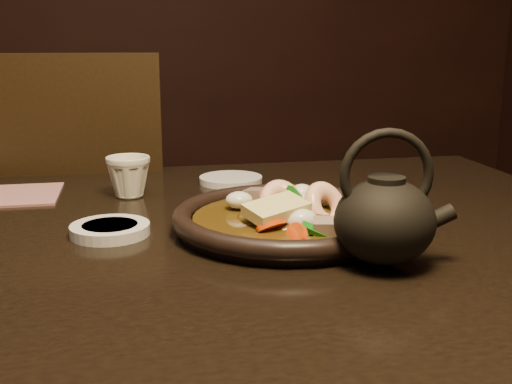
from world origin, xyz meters
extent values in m
cube|color=black|center=(0.00, 0.00, 0.73)|extent=(1.60, 0.90, 0.04)
cylinder|color=black|center=(0.72, 0.37, 0.35)|extent=(0.06, 0.06, 0.71)
cube|color=black|center=(-0.04, 0.64, 0.47)|extent=(0.48, 0.48, 0.04)
cylinder|color=black|center=(0.15, 0.81, 0.22)|extent=(0.04, 0.04, 0.45)
cylinder|color=black|center=(-0.22, 0.83, 0.22)|extent=(0.04, 0.04, 0.45)
cube|color=black|center=(-0.05, 0.43, 0.73)|extent=(0.44, 0.05, 0.48)
cylinder|color=black|center=(0.31, -0.01, 0.76)|extent=(0.28, 0.28, 0.01)
torus|color=black|center=(0.31, -0.01, 0.77)|extent=(0.30, 0.30, 0.03)
cylinder|color=#3A270A|center=(0.31, -0.01, 0.77)|extent=(0.25, 0.25, 0.01)
ellipsoid|color=#3A270A|center=(0.31, -0.01, 0.77)|extent=(0.14, 0.13, 0.04)
torus|color=#FFC6A1|center=(0.31, 0.04, 0.78)|extent=(0.06, 0.06, 0.06)
torus|color=#FFC6A1|center=(0.36, -0.02, 0.78)|extent=(0.07, 0.07, 0.06)
cube|color=gray|center=(0.30, -0.01, 0.78)|extent=(0.04, 0.04, 0.03)
cube|color=gray|center=(0.31, 0.00, 0.77)|extent=(0.04, 0.04, 0.03)
cube|color=gray|center=(0.38, -0.04, 0.78)|extent=(0.03, 0.03, 0.03)
cube|color=gray|center=(0.28, 0.07, 0.78)|extent=(0.04, 0.04, 0.03)
cube|color=gray|center=(0.30, -0.02, 0.77)|extent=(0.03, 0.04, 0.03)
cube|color=gray|center=(0.30, -0.01, 0.78)|extent=(0.04, 0.04, 0.03)
cube|color=gray|center=(0.33, -0.09, 0.78)|extent=(0.03, 0.04, 0.03)
cylinder|color=#DA3A06|center=(0.29, 0.01, 0.77)|extent=(0.04, 0.05, 0.04)
cylinder|color=#DA3A06|center=(0.28, -0.06, 0.77)|extent=(0.06, 0.06, 0.03)
cylinder|color=#DA3A06|center=(0.31, -0.02, 0.78)|extent=(0.06, 0.06, 0.03)
cylinder|color=#DA3A06|center=(0.30, -0.10, 0.78)|extent=(0.03, 0.05, 0.04)
cylinder|color=#DA3A06|center=(0.32, 0.05, 0.77)|extent=(0.06, 0.05, 0.04)
cube|color=#136012|center=(0.32, -0.10, 0.77)|extent=(0.04, 0.02, 0.03)
cube|color=#136012|center=(0.33, -0.07, 0.77)|extent=(0.03, 0.04, 0.01)
cube|color=#136012|center=(0.33, 0.03, 0.79)|extent=(0.03, 0.04, 0.03)
cube|color=#136012|center=(0.30, 0.00, 0.78)|extent=(0.03, 0.04, 0.02)
cube|color=#136012|center=(0.30, -0.02, 0.78)|extent=(0.04, 0.02, 0.02)
cube|color=#136012|center=(0.33, 0.03, 0.78)|extent=(0.05, 0.02, 0.02)
cube|color=#136012|center=(0.36, 0.05, 0.77)|extent=(0.04, 0.03, 0.02)
ellipsoid|color=silver|center=(0.31, -0.01, 0.78)|extent=(0.05, 0.03, 0.03)
ellipsoid|color=silver|center=(0.31, -0.06, 0.78)|extent=(0.04, 0.03, 0.03)
ellipsoid|color=silver|center=(0.25, 0.04, 0.78)|extent=(0.04, 0.03, 0.02)
ellipsoid|color=silver|center=(0.36, 0.03, 0.78)|extent=(0.04, 0.04, 0.02)
ellipsoid|color=silver|center=(0.35, 0.07, 0.78)|extent=(0.04, 0.03, 0.03)
cube|color=#EBDE8D|center=(0.29, -0.04, 0.79)|extent=(0.09, 0.08, 0.03)
cylinder|color=silver|center=(0.08, 0.02, 0.76)|extent=(0.10, 0.10, 0.01)
cylinder|color=silver|center=(0.28, 0.29, 0.76)|extent=(0.11, 0.11, 0.01)
imported|color=silver|center=(0.10, 0.22, 0.79)|extent=(0.08, 0.07, 0.07)
cube|color=#9A605E|center=(-0.08, 0.26, 0.75)|extent=(0.15, 0.15, 0.00)
ellipsoid|color=black|center=(0.38, -0.16, 0.80)|extent=(0.11, 0.11, 0.10)
cylinder|color=black|center=(0.38, -0.16, 0.84)|extent=(0.04, 0.04, 0.02)
cylinder|color=black|center=(0.44, -0.16, 0.80)|extent=(0.05, 0.02, 0.04)
torus|color=black|center=(0.38, -0.16, 0.85)|extent=(0.11, 0.02, 0.11)
camera|label=1|loc=(0.11, -0.79, 1.00)|focal=45.00mm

